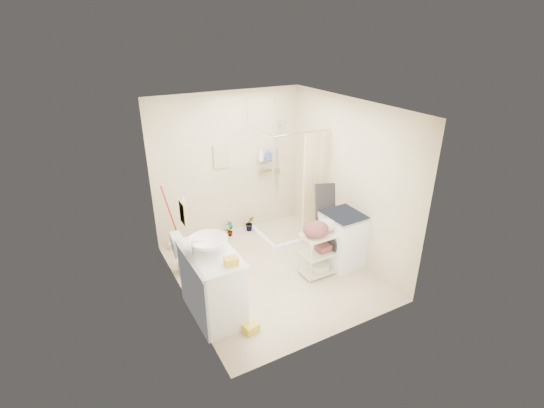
{
  "coord_description": "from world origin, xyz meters",
  "views": [
    {
      "loc": [
        -2.52,
        -4.6,
        3.59
      ],
      "look_at": [
        0.13,
        0.25,
        1.06
      ],
      "focal_mm": 26.0,
      "sensor_mm": 36.0,
      "label": 1
    }
  ],
  "objects_px": {
    "vanity": "(212,284)",
    "laundry_rack": "(320,250)",
    "toilet": "(195,251)",
    "washing_machine": "(343,239)"
  },
  "relations": [
    {
      "from": "toilet",
      "to": "laundry_rack",
      "type": "distance_m",
      "value": 1.97
    },
    {
      "from": "vanity",
      "to": "laundry_rack",
      "type": "height_order",
      "value": "vanity"
    },
    {
      "from": "laundry_rack",
      "to": "washing_machine",
      "type": "bearing_deg",
      "value": 7.7
    },
    {
      "from": "toilet",
      "to": "washing_machine",
      "type": "distance_m",
      "value": 2.38
    },
    {
      "from": "toilet",
      "to": "laundry_rack",
      "type": "relative_size",
      "value": 0.81
    },
    {
      "from": "vanity",
      "to": "toilet",
      "type": "height_order",
      "value": "vanity"
    },
    {
      "from": "vanity",
      "to": "washing_machine",
      "type": "relative_size",
      "value": 1.22
    },
    {
      "from": "vanity",
      "to": "toilet",
      "type": "relative_size",
      "value": 1.58
    },
    {
      "from": "toilet",
      "to": "laundry_rack",
      "type": "height_order",
      "value": "laundry_rack"
    },
    {
      "from": "washing_machine",
      "to": "laundry_rack",
      "type": "xyz_separation_m",
      "value": [
        -0.5,
        -0.07,
        -0.02
      ]
    }
  ]
}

